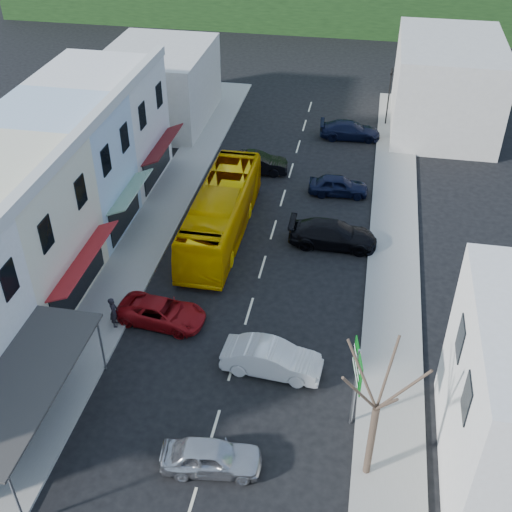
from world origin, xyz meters
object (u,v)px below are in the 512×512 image
(pedestrian_left, at_px, (114,312))
(street_tree, at_px, (376,409))
(car_red, at_px, (162,311))
(traffic_signal, at_px, (389,97))
(car_silver, at_px, (211,457))
(bus, at_px, (221,214))
(direction_sign, at_px, (355,388))
(car_white, at_px, (272,360))

(pedestrian_left, height_order, street_tree, street_tree)
(car_red, xyz_separation_m, street_tree, (10.85, -7.34, 3.18))
(traffic_signal, bearing_deg, car_silver, 102.12)
(bus, xyz_separation_m, car_red, (-1.20, -8.48, -0.85))
(car_red, xyz_separation_m, direction_sign, (10.07, -4.89, 1.50))
(bus, bearing_deg, traffic_signal, 62.52)
(bus, height_order, pedestrian_left, bus)
(car_white, xyz_separation_m, traffic_signal, (4.71, 29.38, 1.71))
(car_red, bearing_deg, car_silver, -143.94)
(bus, relative_size, pedestrian_left, 6.82)
(car_red, height_order, pedestrian_left, pedestrian_left)
(car_silver, height_order, pedestrian_left, pedestrian_left)
(pedestrian_left, bearing_deg, traffic_signal, -39.13)
(car_silver, height_order, street_tree, street_tree)
(car_silver, xyz_separation_m, car_red, (-4.65, 8.22, 0.00))
(pedestrian_left, distance_m, street_tree, 14.90)
(car_red, height_order, direction_sign, direction_sign)
(car_silver, distance_m, pedestrian_left, 10.10)
(pedestrian_left, relative_size, direction_sign, 0.39)
(pedestrian_left, distance_m, direction_sign, 13.02)
(car_white, distance_m, pedestrian_left, 8.55)
(bus, distance_m, car_white, 12.01)
(car_red, relative_size, street_tree, 0.59)
(traffic_signal, bearing_deg, bus, 84.54)
(pedestrian_left, bearing_deg, car_red, -83.10)
(bus, height_order, street_tree, street_tree)
(car_red, relative_size, pedestrian_left, 2.71)
(bus, bearing_deg, street_tree, -58.48)
(car_silver, height_order, direction_sign, direction_sign)
(car_silver, bearing_deg, car_red, 22.56)
(car_silver, relative_size, car_red, 0.96)
(bus, relative_size, direction_sign, 2.64)
(bus, height_order, traffic_signal, traffic_signal)
(bus, relative_size, car_white, 2.64)
(pedestrian_left, xyz_separation_m, traffic_signal, (13.11, 27.81, 1.41))
(street_tree, bearing_deg, car_white, 133.68)
(car_white, relative_size, traffic_signal, 0.91)
(car_white, distance_m, direction_sign, 4.86)
(direction_sign, distance_m, street_tree, 3.07)
(car_red, bearing_deg, traffic_signal, -15.36)
(car_white, bearing_deg, pedestrian_left, 83.23)
(direction_sign, height_order, traffic_signal, traffic_signal)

